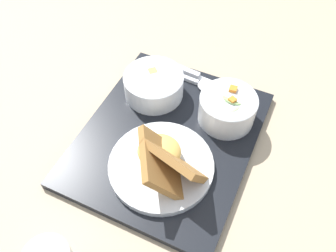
{
  "coord_description": "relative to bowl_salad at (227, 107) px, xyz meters",
  "views": [
    {
      "loc": [
        0.34,
        0.22,
        0.58
      ],
      "look_at": [
        0.0,
        0.0,
        0.05
      ],
      "focal_mm": 38.0,
      "sensor_mm": 36.0,
      "label": 1
    }
  ],
  "objects": [
    {
      "name": "plate_main",
      "position": [
        0.16,
        -0.04,
        -0.01
      ],
      "size": [
        0.19,
        0.19,
        0.1
      ],
      "color": "silver",
      "rests_on": "serving_tray"
    },
    {
      "name": "bowl_salad",
      "position": [
        0.0,
        0.0,
        0.0
      ],
      "size": [
        0.11,
        0.11,
        0.07
      ],
      "color": "silver",
      "rests_on": "serving_tray"
    },
    {
      "name": "bowl_soup",
      "position": [
        0.02,
        -0.16,
        -0.0
      ],
      "size": [
        0.12,
        0.12,
        0.05
      ],
      "color": "silver",
      "rests_on": "serving_tray"
    },
    {
      "name": "knife",
      "position": [
        -0.07,
        -0.12,
        -0.03
      ],
      "size": [
        0.02,
        0.18,
        0.01
      ],
      "rotation": [
        0.0,
        0.0,
        1.61
      ],
      "color": "silver",
      "rests_on": "serving_tray"
    },
    {
      "name": "ground_plane",
      "position": [
        0.1,
        -0.07,
        -0.05
      ],
      "size": [
        4.0,
        4.0,
        0.0
      ],
      "primitive_type": "plane",
      "color": "tan"
    },
    {
      "name": "serving_tray",
      "position": [
        0.1,
        -0.07,
        -0.04
      ],
      "size": [
        0.42,
        0.37,
        0.02
      ],
      "color": "black",
      "rests_on": "ground_plane"
    },
    {
      "name": "spoon",
      "position": [
        -0.05,
        -0.09,
        -0.03
      ],
      "size": [
        0.04,
        0.17,
        0.01
      ],
      "rotation": [
        0.0,
        0.0,
        1.65
      ],
      "color": "silver",
      "rests_on": "serving_tray"
    }
  ]
}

